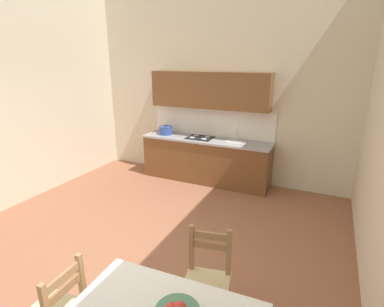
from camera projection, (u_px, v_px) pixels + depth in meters
ground_plane at (119, 270)px, 3.64m from camera, size 5.91×7.19×0.10m
wall_back at (218, 76)px, 5.88m from camera, size 5.91×0.12×4.22m
kitchen_cabinetry at (206, 140)px, 6.01m from camera, size 2.65×0.63×2.20m
dining_chair_kitchen_side at (207, 281)px, 2.76m from camera, size 0.50×0.50×0.93m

